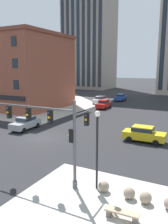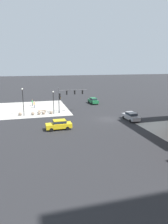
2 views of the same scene
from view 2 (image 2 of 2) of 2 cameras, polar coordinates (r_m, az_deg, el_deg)
ground_plane at (r=40.86m, az=6.70°, el=-2.10°), size 320.00×320.00×0.00m
sidewalk_corner_slab at (r=52.19m, az=-16.06°, el=0.90°), size 20.00×19.00×0.02m
traffic_signal_main at (r=45.51m, az=-5.25°, el=4.45°), size 6.78×2.09×5.81m
bollard_sphere_curb_a at (r=45.51m, az=-9.36°, el=-0.10°), size 0.71×0.71×0.71m
bollard_sphere_curb_b at (r=45.42m, az=-11.46°, el=-0.23°), size 0.71×0.71×0.71m
bollard_sphere_curb_c at (r=45.42m, az=-12.71°, el=-0.29°), size 0.71×0.71×0.71m
bollard_sphere_curb_d at (r=45.36m, az=-14.42°, el=-0.40°), size 0.71×0.71×0.71m
bollard_sphere_curb_e at (r=45.72m, az=-17.79°, el=-0.52°), size 0.71×0.71×0.71m
bench_near_signal at (r=47.43m, az=-11.92°, el=0.30°), size 1.82×0.56×0.49m
pedestrian_near_bench at (r=52.38m, az=-14.07°, el=2.20°), size 0.25×0.54×1.75m
pedestrian_at_curb at (r=55.23m, az=-14.55°, el=2.74°), size 0.28×0.54×1.74m
street_lamp_corner_near at (r=44.81m, az=-8.75°, el=3.51°), size 0.36×0.36×5.18m
street_lamp_mid_sidewalk at (r=44.69m, az=-17.06°, el=3.63°), size 0.36×0.36×6.01m
car_main_northbound_near at (r=56.56m, az=2.63°, el=3.32°), size 2.07×4.49×1.68m
car_main_northbound_far at (r=40.70m, az=13.27°, el=-1.10°), size 2.02×4.47×1.68m
car_main_southbound_far at (r=34.47m, az=-7.16°, el=-3.51°), size 4.44×1.96×1.68m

